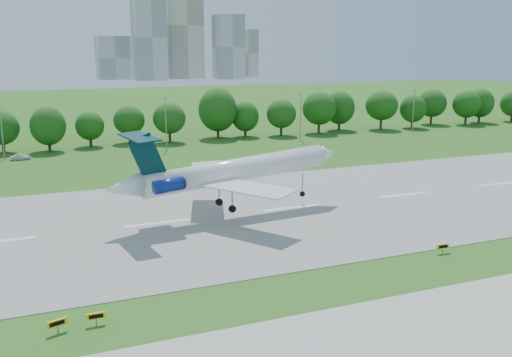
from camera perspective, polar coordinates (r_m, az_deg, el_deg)
ground at (r=55.56m, az=-3.93°, el=-11.69°), size 600.00×600.00×0.00m
runway at (r=78.18m, az=-9.77°, el=-4.45°), size 400.00×45.00×0.08m
tree_line at (r=141.92m, az=-15.88°, el=5.56°), size 288.40×8.40×10.40m
light_poles at (r=131.77m, az=-16.45°, el=5.06°), size 175.90×0.25×12.19m
skyline at (r=453.75m, az=-7.73°, el=13.71°), size 127.00×52.00×80.00m
airliner at (r=78.86m, az=-3.04°, el=0.74°), size 35.51×25.63×11.62m
taxi_sign_left at (r=51.36m, az=-19.23°, el=-13.49°), size 1.68×0.68×1.19m
taxi_sign_centre at (r=51.73m, az=-15.71°, el=-13.11°), size 1.60×0.21×1.12m
taxi_sign_right at (r=69.47m, az=18.17°, el=-6.48°), size 1.58×0.31×1.10m
service_vehicle_b at (r=130.59m, az=-22.50°, el=2.02°), size 4.07×1.82×1.36m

